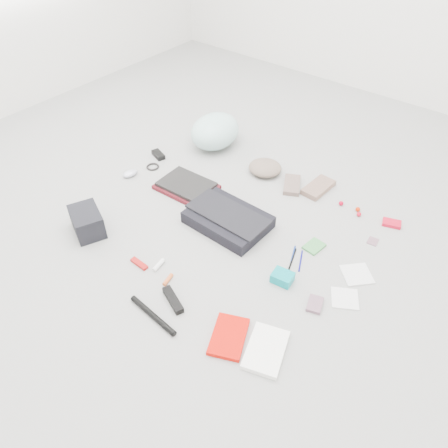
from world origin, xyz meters
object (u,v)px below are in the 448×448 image
Objects in this scene: camera_bag at (87,222)px; book_red at (229,337)px; messenger_bag at (228,220)px; accordion_wallet at (282,277)px; bike_helmet at (215,131)px; laptop at (186,184)px.

book_red is (0.96, -0.06, -0.05)m from camera_bag.
messenger_bag is 0.46m from accordion_wallet.
camera_bag is at bearing -92.25° from bike_helmet.
book_red is at bearing -51.74° from bike_helmet.
book_red is 2.13× the size of accordion_wallet.
camera_bag is 2.09× the size of accordion_wallet.
camera_bag is 0.96m from book_red.
messenger_bag is 0.39m from laptop.
camera_bag is (0.02, -1.05, -0.04)m from bike_helmet.
bike_helmet reaches higher than messenger_bag.
accordion_wallet is (0.00, 0.39, 0.01)m from book_red.
laptop is at bearing 117.94° from book_red.
messenger_bag is 0.79m from bike_helmet.
messenger_bag is 1.38× the size of laptop.
bike_helmet is at bearing 136.35° from accordion_wallet.
laptop is at bearing 167.05° from messenger_bag.
messenger_bag is at bearing 153.12° from accordion_wallet.
book_red is (0.81, -0.64, -0.02)m from laptop.
accordion_wallet is (0.98, -0.71, -0.08)m from bike_helmet.
laptop is 1.03m from book_red.
laptop is (-0.38, 0.09, -0.00)m from messenger_bag.
accordion_wallet is (0.96, 0.34, -0.04)m from camera_bag.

